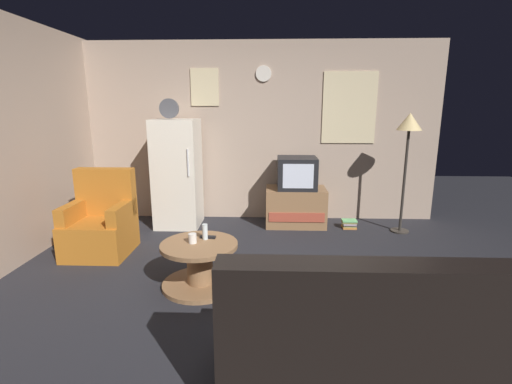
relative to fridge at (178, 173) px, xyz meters
name	(u,v)px	position (x,y,z in m)	size (l,w,h in m)	color
ground_plane	(250,295)	(1.13, -1.99, -0.75)	(12.00, 12.00, 0.00)	#232328
wall_with_art	(260,132)	(1.14, 0.46, 0.54)	(5.20, 0.12, 2.57)	tan
fridge	(178,173)	(0.00, 0.00, 0.00)	(0.60, 0.62, 1.77)	silver
tv_stand	(296,207)	(1.66, 0.06, -0.49)	(0.84, 0.53, 0.54)	#8E6642
crt_tv	(297,173)	(1.67, 0.06, 0.00)	(0.54, 0.51, 0.44)	black
standing_lamp	(409,131)	(3.07, -0.18, 0.60)	(0.32, 0.32, 1.59)	#332D28
coffee_table	(200,265)	(0.64, -1.84, -0.54)	(0.72, 0.72, 0.43)	#8E6642
wine_glass	(205,232)	(0.68, -1.74, -0.25)	(0.05, 0.05, 0.15)	silver
mug_ceramic_white	(192,238)	(0.58, -1.84, -0.28)	(0.08, 0.08, 0.09)	silver
remote_control	(208,237)	(0.70, -1.71, -0.31)	(0.15, 0.04, 0.02)	black
armchair	(101,224)	(-0.66, -1.04, -0.42)	(0.68, 0.68, 0.96)	#B2661E
couch	(367,344)	(1.87, -3.13, -0.44)	(1.70, 0.80, 0.92)	black
book_stack	(349,224)	(2.41, -0.05, -0.70)	(0.20, 0.18, 0.12)	#C77D3A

